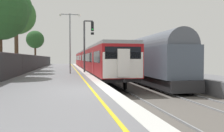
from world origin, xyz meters
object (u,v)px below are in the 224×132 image
Objects in this scene: commuter_train_at_platform at (91,60)px; freight_train_adjacent_track at (116,58)px; signal_gantry at (87,40)px; background_tree_centre at (14,9)px; background_tree_right at (16,17)px; background_tree_back at (35,40)px; platform_lamp_mid at (70,38)px.

freight_train_adjacent_track reaches higher than commuter_train_at_platform.
commuter_train_at_platform is 4.10m from freight_train_adjacent_track.
signal_gantry reaches higher than freight_train_adjacent_track.
background_tree_centre is (-7.25, 0.45, 3.11)m from signal_gantry.
signal_gantry is at bearing -3.53° from background_tree_centre.
commuter_train_at_platform is 11.78m from background_tree_right.
signal_gantry is 10.59m from background_tree_right.
background_tree_right is at bearing -95.00° from background_tree_back.
freight_train_adjacent_track is at bearing 60.46° from platform_lamp_mid.
commuter_train_at_platform is 0.92× the size of freight_train_adjacent_track.
platform_lamp_mid is at bearing -119.54° from freight_train_adjacent_track.
background_tree_right is (-6.39, 7.76, 3.19)m from platform_lamp_mid.
platform_lamp_mid reaches higher than signal_gantry.
platform_lamp_mid is 0.70× the size of background_tree_centre.
background_tree_back is (-8.75, 6.08, 3.23)m from commuter_train_at_platform.
freight_train_adjacent_track is at bearing 20.29° from background_tree_right.
commuter_train_at_platform is at bearing 47.91° from background_tree_centre.
background_tree_back is at bearing 145.21° from commuter_train_at_platform.
commuter_train_at_platform is at bearing 23.38° from background_tree_right.
signal_gantry is (-5.49, -11.00, 1.93)m from freight_train_adjacent_track.
background_tree_right reaches higher than platform_lamp_mid.
freight_train_adjacent_track is at bearing -22.18° from background_tree_back.
background_tree_centre is at bearing -80.64° from background_tree_right.
background_tree_back is (-12.75, 5.20, 3.04)m from freight_train_adjacent_track.
commuter_train_at_platform is 14.04m from background_tree_centre.
freight_train_adjacent_track is 12.44m from signal_gantry.
background_tree_right is at bearing -159.71° from freight_train_adjacent_track.
signal_gantry is 2.52m from platform_lamp_mid.
signal_gantry is 7.90m from background_tree_centre.
background_tree_back reaches higher than platform_lamp_mid.
freight_train_adjacent_track is (4.00, 0.88, 0.18)m from commuter_train_at_platform.
background_tree_right reaches higher than signal_gantry.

